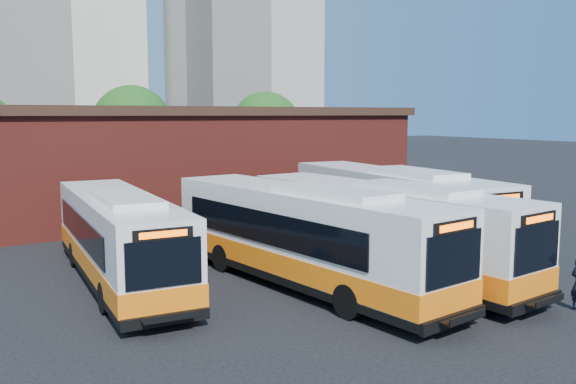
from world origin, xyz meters
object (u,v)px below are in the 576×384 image
bus_west (119,241)px  bus_mideast (381,232)px  bus_east (392,212)px  bus_midwest (304,240)px

bus_west → bus_mideast: bus_mideast is taller
bus_east → bus_midwest: bearing=-150.9°
bus_midwest → bus_east: bus_east is taller
bus_mideast → bus_midwest: bearing=169.0°
bus_midwest → bus_mideast: bus_midwest is taller
bus_west → bus_east: 12.00m
bus_west → bus_midwest: size_ratio=0.92×
bus_west → bus_east: bus_east is taller
bus_midwest → bus_mideast: size_ratio=1.02×
bus_midwest → bus_east: bearing=17.3°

